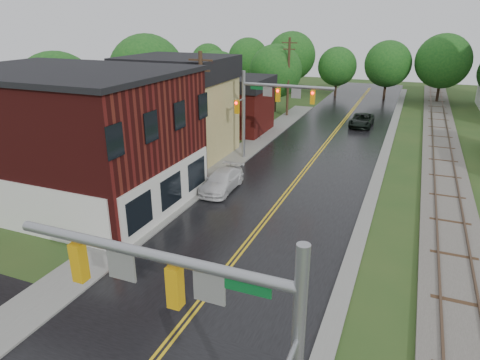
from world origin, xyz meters
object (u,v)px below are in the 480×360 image
Objects in this scene: traffic_signal_near at (206,314)px; utility_pole_c at (288,76)px; utility_pole_b at (202,113)px; tree_left_a at (59,96)px; tree_left_c at (218,79)px; pickup_white at (222,181)px; suv_dark at (362,120)px; traffic_signal_far at (269,101)px; tree_left_b at (148,75)px; construction_barrel at (117,266)px; tree_left_e at (276,72)px; brick_building at (71,137)px.

utility_pole_c is (-10.27, 42.00, -0.25)m from traffic_signal_near.
utility_pole_b is 13.05m from tree_left_a.
tree_left_c is 22.60m from pickup_white.
utility_pole_b is 1.00× the size of utility_pole_c.
tree_left_a is 18.98m from tree_left_c.
traffic_signal_near is 1.51× the size of suv_dark.
pickup_white is (2.50, -24.23, -4.04)m from utility_pole_c.
tree_left_a is at bearing -162.70° from traffic_signal_far.
traffic_signal_far is 15.21m from tree_left_b.
pickup_white is at bearing 88.97° from construction_barrel.
pickup_white is (-7.77, 17.77, -4.29)m from traffic_signal_near.
utility_pole_c reaches higher than construction_barrel.
traffic_signal_near reaches higher than suv_dark.
tree_left_e reaches higher than pickup_white.
pickup_white is (2.50, -2.23, -4.04)m from utility_pole_b.
construction_barrel is (7.98, -6.43, -3.71)m from brick_building.
traffic_signal_far is 8.45m from pickup_white.
tree_left_a is 26.40m from tree_left_e.
pickup_white is (13.55, -12.12, -5.04)m from tree_left_b.
tree_left_a is at bearing -101.31° from tree_left_b.
traffic_signal_near is at bearing -65.44° from tree_left_c.
utility_pole_c is 0.93× the size of tree_left_b.
tree_left_b reaches higher than tree_left_e.
utility_pole_b is 1.04× the size of tree_left_a.
tree_left_a is (-23.32, 19.90, 0.15)m from traffic_signal_near.
utility_pole_b is 0.93× the size of tree_left_b.
tree_left_a is 1.13× the size of tree_left_c.
construction_barrel is (-0.20, -11.20, -0.23)m from pickup_white.
utility_pole_b is 22.32m from suv_dark.
brick_building is at bearing 141.15° from construction_barrel.
tree_left_c is at bearing -129.81° from tree_left_e.
brick_building is 3.07× the size of pickup_white.
tree_left_a is 9.78× the size of construction_barrel.
suv_dark is at bearing 61.56° from brick_building.
utility_pole_c reaches higher than pickup_white.
traffic_signal_far is 19.65m from tree_left_e.
tree_left_b is 1.19× the size of tree_left_e.
traffic_signal_near is 40.29m from suv_dark.
brick_building is at bearing -129.07° from utility_pole_b.
pickup_white is (4.55, -26.12, -4.14)m from tree_left_e.
tree_left_a is at bearing 139.53° from traffic_signal_near.
construction_barrel is (13.35, -23.33, -5.27)m from tree_left_b.
suv_dark is 23.18m from pickup_white.
construction_barrel is at bearing -80.28° from utility_pole_b.
utility_pole_b is at bearing -85.10° from tree_left_e.
pickup_white is at bearing 113.62° from traffic_signal_near.
utility_pole_c reaches higher than traffic_signal_near.
tree_left_e is (11.00, 24.00, -0.30)m from tree_left_a.
tree_left_e reaches higher than construction_barrel.
tree_left_e is at bearing 137.16° from utility_pole_c.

